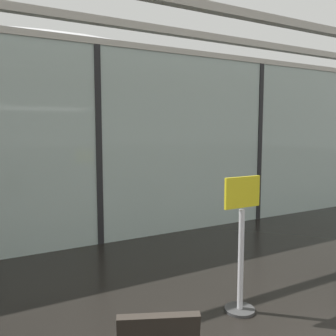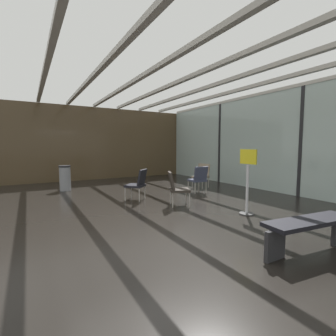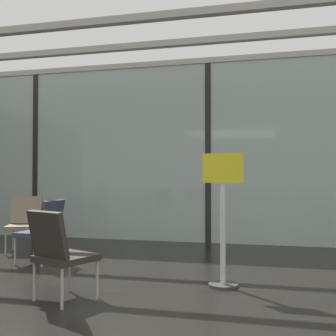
{
  "view_description": "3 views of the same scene",
  "coord_description": "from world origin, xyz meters",
  "views": [
    {
      "loc": [
        -1.85,
        -0.53,
        1.92
      ],
      "look_at": [
        1.98,
        6.41,
        1.07
      ],
      "focal_mm": 38.38,
      "sensor_mm": 36.0,
      "label": 1
    },
    {
      "loc": [
        4.19,
        -1.86,
        1.5
      ],
      "look_at": [
        -1.57,
        1.51,
        0.9
      ],
      "focal_mm": 25.71,
      "sensor_mm": 36.0,
      "label": 2
    },
    {
      "loc": [
        1.05,
        -2.17,
        1.18
      ],
      "look_at": [
        -0.02,
        2.19,
        1.28
      ],
      "focal_mm": 43.65,
      "sensor_mm": 36.0,
      "label": 3
    }
  ],
  "objects": [
    {
      "name": "parked_airplane",
      "position": [
        0.12,
        9.75,
        2.26
      ],
      "size": [
        14.31,
        4.52,
        4.52
      ],
      "color": "silver",
      "rests_on": "ground"
    },
    {
      "name": "window_mullion_2",
      "position": [
        3.5,
        5.2,
        1.63
      ],
      "size": [
        0.1,
        0.12,
        3.26
      ],
      "primitive_type": "cube",
      "color": "black",
      "rests_on": "ground"
    },
    {
      "name": "glass_curtain_wall",
      "position": [
        0.0,
        5.2,
        1.63
      ],
      "size": [
        14.0,
        0.08,
        3.26
      ],
      "primitive_type": "cube",
      "color": "#A3B7B2",
      "rests_on": "ground"
    },
    {
      "name": "info_sign",
      "position": [
        0.57,
        2.28,
        0.68
      ],
      "size": [
        0.44,
        0.32,
        1.44
      ],
      "color": "#333333",
      "rests_on": "ground"
    },
    {
      "name": "window_mullion_1",
      "position": [
        0.0,
        5.2,
        1.63
      ],
      "size": [
        0.1,
        0.12,
        3.26
      ],
      "primitive_type": "cube",
      "color": "black",
      "rests_on": "ground"
    }
  ]
}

